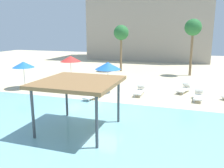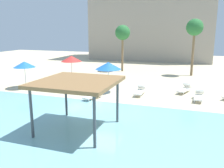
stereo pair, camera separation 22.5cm
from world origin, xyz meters
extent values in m
plane|color=beige|center=(0.00, 0.00, 0.00)|extent=(80.00, 80.00, 0.00)
cube|color=#7AB7C1|center=(0.00, -5.25, 0.02)|extent=(44.00, 13.50, 0.04)
cylinder|color=#42474C|center=(-1.57, -1.98, 1.26)|extent=(0.14, 0.14, 2.51)
cylinder|color=#42474C|center=(1.72, -1.98, 1.26)|extent=(0.14, 0.14, 2.51)
cylinder|color=#42474C|center=(-1.57, -5.27, 1.26)|extent=(0.14, 0.14, 2.51)
cylinder|color=#42474C|center=(1.72, -5.27, 1.26)|extent=(0.14, 0.14, 2.51)
cube|color=olive|center=(0.08, -3.62, 2.60)|extent=(3.99, 3.99, 0.18)
cylinder|color=silver|center=(-8.81, 3.32, 0.96)|extent=(0.06, 0.06, 1.92)
cone|color=blue|center=(-8.81, 3.32, 2.19)|extent=(1.96, 1.96, 0.54)
cylinder|color=silver|center=(-5.43, 5.90, 1.14)|extent=(0.06, 0.06, 2.28)
cone|color=red|center=(-5.43, 5.90, 2.55)|extent=(1.98, 1.98, 0.54)
cylinder|color=silver|center=(-1.16, 4.46, 0.99)|extent=(0.06, 0.06, 1.98)
cone|color=blue|center=(-1.16, 4.46, 2.28)|extent=(2.19, 2.19, 0.60)
cylinder|color=white|center=(-1.47, 1.14, 0.11)|extent=(0.05, 0.05, 0.22)
cylinder|color=white|center=(-1.93, 1.26, 0.11)|extent=(0.05, 0.05, 0.22)
cylinder|color=white|center=(-1.09, 2.53, 0.11)|extent=(0.05, 0.05, 0.22)
cylinder|color=white|center=(-1.56, 2.65, 0.11)|extent=(0.05, 0.05, 0.22)
cube|color=white|center=(-1.51, 1.90, 0.27)|extent=(1.05, 1.89, 0.10)
cube|color=white|center=(-1.32, 2.61, 0.55)|extent=(0.71, 0.65, 0.40)
cylinder|color=white|center=(6.36, 3.39, 0.11)|extent=(0.05, 0.05, 0.22)
cylinder|color=white|center=(5.89, 3.43, 0.11)|extent=(0.05, 0.05, 0.22)
cylinder|color=white|center=(6.47, 4.83, 0.11)|extent=(0.05, 0.05, 0.22)
cylinder|color=white|center=(5.99, 4.86, 0.11)|extent=(0.05, 0.05, 0.22)
cube|color=white|center=(6.18, 4.13, 0.27)|extent=(0.72, 1.84, 0.10)
cube|color=white|center=(6.23, 4.87, 0.55)|extent=(0.63, 0.55, 0.40)
cylinder|color=white|center=(1.87, 3.52, 0.11)|extent=(0.05, 0.05, 0.22)
cylinder|color=white|center=(1.39, 3.52, 0.11)|extent=(0.05, 0.05, 0.22)
cylinder|color=white|center=(1.87, 4.96, 0.11)|extent=(0.05, 0.05, 0.22)
cylinder|color=white|center=(1.39, 4.96, 0.11)|extent=(0.05, 0.05, 0.22)
cube|color=white|center=(1.63, 4.24, 0.27)|extent=(0.61, 1.80, 0.10)
cube|color=white|center=(1.63, 4.98, 0.55)|extent=(0.60, 0.51, 0.40)
cylinder|color=white|center=(5.01, 5.41, 0.11)|extent=(0.05, 0.05, 0.22)
cylinder|color=white|center=(4.56, 5.57, 0.11)|extent=(0.05, 0.05, 0.22)
cylinder|color=white|center=(5.47, 6.78, 0.11)|extent=(0.05, 0.05, 0.22)
cylinder|color=white|center=(5.02, 6.93, 0.11)|extent=(0.05, 0.05, 0.22)
cube|color=white|center=(5.01, 6.17, 0.27)|extent=(1.14, 1.90, 0.10)
cube|color=white|center=(5.25, 6.88, 0.55)|extent=(0.73, 0.67, 0.40)
cylinder|color=white|center=(7.95, 4.95, 0.11)|extent=(0.05, 0.05, 0.22)
cylinder|color=brown|center=(5.47, 14.83, 2.60)|extent=(0.28, 0.28, 5.19)
sphere|color=#286B33|center=(5.47, 14.83, 5.54)|extent=(1.90, 1.90, 1.90)
cylinder|color=brown|center=(-3.12, 15.20, 2.29)|extent=(0.28, 0.28, 4.58)
sphere|color=#286B33|center=(-3.12, 15.20, 4.93)|extent=(1.90, 1.90, 1.90)
cube|color=#9E9384|center=(-2.05, 30.70, 8.42)|extent=(20.96, 10.64, 16.83)
camera|label=1|loc=(5.42, -14.32, 5.16)|focal=38.16mm
camera|label=2|loc=(5.63, -14.25, 5.16)|focal=38.16mm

